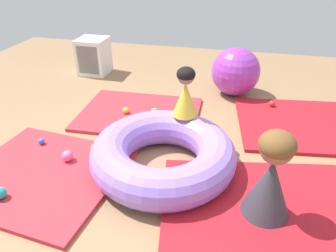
{
  "coord_description": "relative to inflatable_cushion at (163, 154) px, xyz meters",
  "views": [
    {
      "loc": [
        0.58,
        -2.31,
        1.88
      ],
      "look_at": [
        -0.02,
        0.23,
        0.36
      ],
      "focal_mm": 34.17,
      "sensor_mm": 36.0,
      "label": 1
    }
  ],
  "objects": [
    {
      "name": "inflatable_cushion",
      "position": [
        0.0,
        0.0,
        0.0
      ],
      "size": [
        1.34,
        1.34,
        0.36
      ],
      "primitive_type": "torus",
      "color": "#9975EA",
      "rests_on": "ground"
    },
    {
      "name": "play_ball_green",
      "position": [
        -0.34,
        0.93,
        -0.09
      ],
      "size": [
        0.11,
        0.11,
        0.11
      ],
      "primitive_type": "sphere",
      "color": "green",
      "rests_on": "gym_mat_far_left"
    },
    {
      "name": "play_ball_pink",
      "position": [
        -0.91,
        -0.12,
        -0.08
      ],
      "size": [
        0.11,
        0.11,
        0.11
      ],
      "primitive_type": "sphere",
      "color": "pink",
      "rests_on": "gym_mat_near_left"
    },
    {
      "name": "ground_plane",
      "position": [
        0.02,
        -0.03,
        -0.18
      ],
      "size": [
        8.0,
        8.0,
        0.0
      ],
      "primitive_type": "plane",
      "color": "#93704C"
    },
    {
      "name": "adult_seated",
      "position": [
        0.91,
        -0.38,
        0.21
      ],
      "size": [
        0.52,
        0.52,
        0.72
      ],
      "rotation": [
        0.0,
        0.0,
        0.92
      ],
      "color": "#383842",
      "rests_on": "gym_mat_center_rear"
    },
    {
      "name": "play_ball_teal",
      "position": [
        -1.19,
        -0.72,
        -0.09
      ],
      "size": [
        0.1,
        0.1,
        0.1
      ],
      "primitive_type": "sphere",
      "color": "teal",
      "rests_on": "gym_mat_near_left"
    },
    {
      "name": "storage_cube",
      "position": [
        -1.69,
        2.2,
        0.1
      ],
      "size": [
        0.44,
        0.44,
        0.56
      ],
      "color": "white",
      "rests_on": "ground"
    },
    {
      "name": "gym_mat_far_right",
      "position": [
        1.44,
        1.18,
        -0.16
      ],
      "size": [
        1.72,
        1.44,
        0.04
      ],
      "primitive_type": "cube",
      "rotation": [
        0.0,
        0.0,
        0.13
      ],
      "color": "#B21923",
      "rests_on": "ground"
    },
    {
      "name": "gym_mat_near_left",
      "position": [
        -1.06,
        -0.35,
        -0.16
      ],
      "size": [
        1.49,
        1.4,
        0.04
      ],
      "primitive_type": "cube",
      "rotation": [
        0.0,
        0.0,
        -0.11
      ],
      "color": "red",
      "rests_on": "ground"
    },
    {
      "name": "gym_mat_far_left",
      "position": [
        -0.55,
        0.99,
        -0.16
      ],
      "size": [
        1.48,
        1.16,
        0.04
      ],
      "primitive_type": "cube",
      "rotation": [
        0.0,
        0.0,
        0.04
      ],
      "color": "red",
      "rests_on": "ground"
    },
    {
      "name": "play_ball_orange",
      "position": [
        -0.71,
        0.06,
        -0.09
      ],
      "size": [
        0.1,
        0.1,
        0.1
      ],
      "primitive_type": "sphere",
      "color": "orange",
      "rests_on": "gym_mat_near_left"
    },
    {
      "name": "child_in_yellow",
      "position": [
        0.11,
        0.48,
        0.42
      ],
      "size": [
        0.29,
        0.29,
        0.5
      ],
      "rotation": [
        0.0,
        0.0,
        4.86
      ],
      "color": "yellow",
      "rests_on": "inflatable_cushion"
    },
    {
      "name": "exercise_ball_large",
      "position": [
        0.55,
        1.9,
        0.15
      ],
      "size": [
        0.66,
        0.66,
        0.66
      ],
      "primitive_type": "sphere",
      "color": "purple",
      "rests_on": "ground"
    },
    {
      "name": "play_ball_red",
      "position": [
        1.05,
        1.54,
        -0.1
      ],
      "size": [
        0.08,
        0.08,
        0.08
      ],
      "primitive_type": "sphere",
      "color": "red",
      "rests_on": "gym_mat_far_right"
    },
    {
      "name": "gym_mat_center_rear",
      "position": [
        0.91,
        -0.38,
        -0.16
      ],
      "size": [
        1.81,
        1.54,
        0.04
      ],
      "primitive_type": "cube",
      "rotation": [
        0.0,
        0.0,
        0.18
      ],
      "color": "#B21923",
      "rests_on": "ground"
    },
    {
      "name": "play_ball_yellow",
      "position": [
        -0.7,
        0.93,
        -0.1
      ],
      "size": [
        0.08,
        0.08,
        0.08
      ],
      "primitive_type": "sphere",
      "color": "yellow",
      "rests_on": "gym_mat_far_left"
    },
    {
      "name": "play_ball_blue",
      "position": [
        -1.32,
        0.08,
        -0.11
      ],
      "size": [
        0.06,
        0.06,
        0.06
      ],
      "primitive_type": "sphere",
      "color": "blue",
      "rests_on": "gym_mat_near_left"
    }
  ]
}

